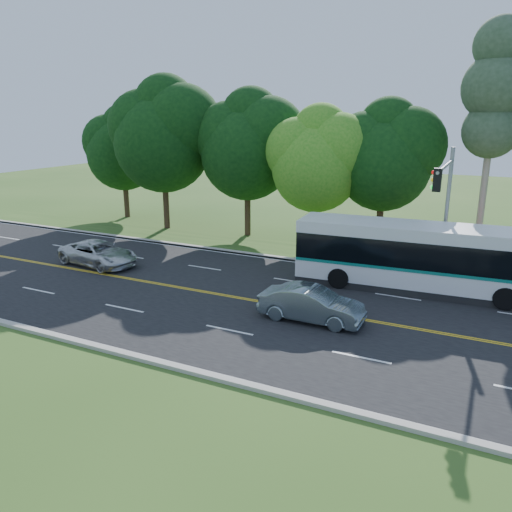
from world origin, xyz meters
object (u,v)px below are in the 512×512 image
at_px(sedan, 311,304).
at_px(suv, 98,253).
at_px(transit_bus, 426,259).
at_px(traffic_signal, 444,198).

distance_m(sedan, suv, 14.27).
bearing_deg(transit_bus, suv, -171.79).
height_order(transit_bus, suv, transit_bus).
relative_size(traffic_signal, sedan, 1.56).
bearing_deg(suv, transit_bus, -71.05).
relative_size(sedan, suv, 0.89).
bearing_deg(traffic_signal, suv, -167.35).
height_order(traffic_signal, suv, traffic_signal).
distance_m(traffic_signal, suv, 19.26).
height_order(traffic_signal, transit_bus, traffic_signal).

